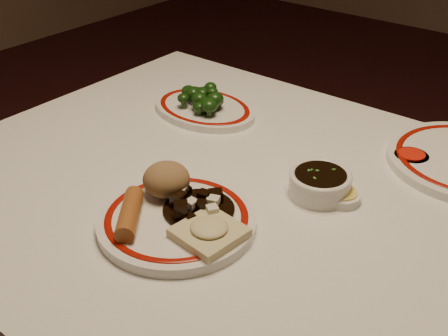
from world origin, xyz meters
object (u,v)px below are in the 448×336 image
(stirfry_heap, at_px, (197,203))
(spring_roll, at_px, (130,214))
(dining_table, at_px, (255,237))
(fried_wonton, at_px, (209,231))
(broccoli_plate, at_px, (204,108))
(soy_bowl, at_px, (320,184))
(broccoli_pile, at_px, (204,98))
(main_plate, at_px, (177,220))
(rice_mound, at_px, (166,179))

(stirfry_heap, bearing_deg, spring_roll, -121.91)
(dining_table, xyz_separation_m, fried_wonton, (0.03, -0.16, 0.12))
(spring_roll, relative_size, stirfry_heap, 0.95)
(broccoli_plate, bearing_deg, stirfry_heap, -51.55)
(broccoli_plate, bearing_deg, fried_wonton, -48.83)
(dining_table, relative_size, soy_bowl, 11.37)
(broccoli_plate, xyz_separation_m, soy_bowl, (0.37, -0.13, 0.01))
(dining_table, xyz_separation_m, broccoli_plate, (-0.28, 0.19, 0.10))
(broccoli_plate, relative_size, broccoli_pile, 2.05)
(fried_wonton, bearing_deg, dining_table, 99.26)
(stirfry_heap, xyz_separation_m, soy_bowl, (0.12, 0.18, -0.01))
(soy_bowl, bearing_deg, main_plate, -121.12)
(stirfry_heap, relative_size, broccoli_pile, 0.95)
(main_plate, bearing_deg, soy_bowl, 58.88)
(main_plate, relative_size, fried_wonton, 3.07)
(main_plate, distance_m, stirfry_heap, 0.04)
(main_plate, bearing_deg, rice_mound, 146.09)
(dining_table, bearing_deg, main_plate, -107.78)
(main_plate, xyz_separation_m, soy_bowl, (0.13, 0.22, 0.01))
(broccoli_plate, distance_m, broccoli_pile, 0.03)
(dining_table, xyz_separation_m, spring_roll, (-0.09, -0.20, 0.13))
(stirfry_heap, height_order, broccoli_plate, stirfry_heap)
(fried_wonton, relative_size, broccoli_plate, 0.40)
(spring_roll, xyz_separation_m, stirfry_heap, (0.06, 0.09, -0.01))
(rice_mound, bearing_deg, broccoli_plate, 120.19)
(spring_roll, bearing_deg, main_plate, 11.61)
(dining_table, bearing_deg, rice_mound, -132.81)
(broccoli_plate, bearing_deg, soy_bowl, -19.06)
(fried_wonton, xyz_separation_m, stirfry_heap, (-0.06, 0.04, -0.00))
(stirfry_heap, height_order, broccoli_pile, broccoli_pile)
(dining_table, bearing_deg, spring_roll, -114.77)
(fried_wonton, distance_m, broccoli_plate, 0.47)
(stirfry_heap, bearing_deg, broccoli_plate, 128.45)
(rice_mound, bearing_deg, fried_wonton, -19.17)
(rice_mound, distance_m, broccoli_pile, 0.35)
(fried_wonton, relative_size, broccoli_pile, 0.81)
(broccoli_plate, xyz_separation_m, broccoli_pile, (0.00, -0.01, 0.03))
(spring_roll, bearing_deg, dining_table, 26.89)
(broccoli_plate, bearing_deg, spring_roll, -64.84)
(spring_roll, height_order, fried_wonton, spring_roll)
(rice_mound, xyz_separation_m, spring_roll, (0.01, -0.09, -0.01))
(stirfry_heap, relative_size, broccoli_plate, 0.46)
(spring_roll, bearing_deg, broccoli_plate, 76.82)
(main_plate, bearing_deg, spring_roll, -130.05)
(fried_wonton, bearing_deg, main_plate, 174.21)
(main_plate, xyz_separation_m, stirfry_heap, (0.01, 0.04, 0.02))
(broccoli_pile, xyz_separation_m, soy_bowl, (0.36, -0.12, -0.02))
(main_plate, height_order, stirfry_heap, stirfry_heap)
(rice_mound, distance_m, soy_bowl, 0.26)
(rice_mound, height_order, fried_wonton, rice_mound)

